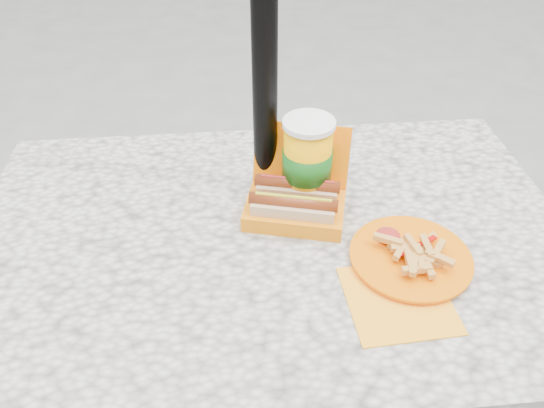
{
  "coord_description": "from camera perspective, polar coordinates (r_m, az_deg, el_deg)",
  "views": [
    {
      "loc": [
        -0.08,
        -0.78,
        1.46
      ],
      "look_at": [
        0.0,
        0.03,
        0.8
      ],
      "focal_mm": 35.0,
      "sensor_mm": 36.0,
      "label": 1
    }
  ],
  "objects": [
    {
      "name": "soda_cup",
      "position": [
        1.08,
        3.8,
        4.48
      ],
      "size": [
        0.1,
        0.1,
        0.19
      ],
      "rotation": [
        0.0,
        0.0,
        0.23
      ],
      "color": "#FFA700",
      "rests_on": "picnic_table"
    },
    {
      "name": "fries_plate",
      "position": [
        1.02,
        14.59,
        -5.79
      ],
      "size": [
        0.26,
        0.3,
        0.05
      ],
      "rotation": [
        0.0,
        0.0,
        -0.19
      ],
      "color": "#FFA11C",
      "rests_on": "picnic_table"
    },
    {
      "name": "picnic_table",
      "position": [
        1.13,
        0.07,
        -7.24
      ],
      "size": [
        1.2,
        0.8,
        0.75
      ],
      "color": "beige",
      "rests_on": "ground"
    },
    {
      "name": "hotdog_box",
      "position": [
        1.08,
        2.54,
        0.34
      ],
      "size": [
        0.24,
        0.23,
        0.16
      ],
      "rotation": [
        0.0,
        0.0,
        -0.26
      ],
      "color": "#E96800",
      "rests_on": "picnic_table"
    },
    {
      "name": "umbrella_pole",
      "position": [
        1.01,
        -0.82,
        18.1
      ],
      "size": [
        0.05,
        0.05,
        2.2
      ],
      "primitive_type": "cylinder",
      "color": "black",
      "rests_on": "ground"
    }
  ]
}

